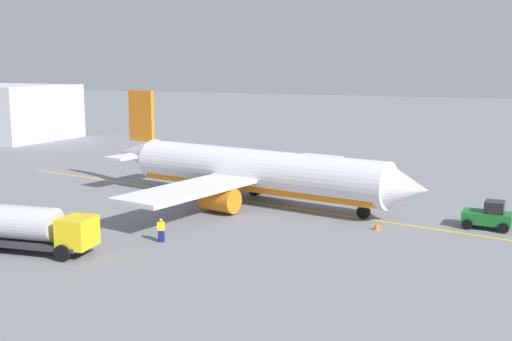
% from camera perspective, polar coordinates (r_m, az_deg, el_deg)
% --- Properties ---
extents(ground_plane, '(400.00, 400.00, 0.00)m').
position_cam_1_polar(ground_plane, '(58.02, 0.00, -2.92)').
color(ground_plane, slate).
extents(airplane, '(33.65, 29.99, 9.92)m').
position_cam_1_polar(airplane, '(57.74, -0.38, -0.17)').
color(airplane, white).
rests_on(airplane, ground).
extents(fuel_tanker, '(9.91, 3.84, 3.15)m').
position_cam_1_polar(fuel_tanker, '(45.33, -19.82, -4.84)').
color(fuel_tanker, '#2D2D33').
rests_on(fuel_tanker, ground).
extents(pushback_tug, '(3.70, 2.48, 2.20)m').
position_cam_1_polar(pushback_tug, '(52.01, 20.25, -3.85)').
color(pushback_tug, '#196B28').
rests_on(pushback_tug, ground).
extents(refueling_worker, '(0.62, 0.54, 1.71)m').
position_cam_1_polar(refueling_worker, '(45.78, -8.56, -5.38)').
color(refueling_worker, navy).
rests_on(refueling_worker, ground).
extents(safety_cone_nose, '(0.64, 0.64, 0.71)m').
position_cam_1_polar(safety_cone_nose, '(59.66, 12.73, -2.46)').
color(safety_cone_nose, '#F2590F').
rests_on(safety_cone_nose, ground).
extents(safety_cone_wingtip, '(0.55, 0.55, 0.61)m').
position_cam_1_polar(safety_cone_wingtip, '(49.44, 10.85, -4.94)').
color(safety_cone_wingtip, '#F2590F').
rests_on(safety_cone_wingtip, ground).
extents(taxi_line_marking, '(62.97, 12.46, 0.01)m').
position_cam_1_polar(taxi_line_marking, '(58.02, 0.00, -2.92)').
color(taxi_line_marking, yellow).
rests_on(taxi_line_marking, ground).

